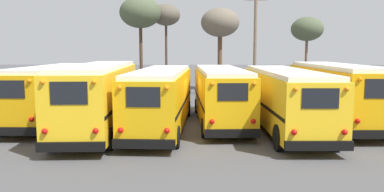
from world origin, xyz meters
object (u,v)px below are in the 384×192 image
bare_tree_0 (307,29)px  school_bus_1 (100,95)px  bare_tree_2 (140,13)px  bare_tree_3 (220,23)px  utility_pole (255,41)px  school_bus_0 (53,92)px  bare_tree_1 (166,16)px  school_bus_2 (161,97)px  school_bus_5 (336,92)px  school_bus_3 (220,94)px  school_bus_4 (284,97)px

bare_tree_0 → school_bus_1: bearing=-127.9°
bare_tree_2 → bare_tree_3: bare_tree_2 is taller
bare_tree_3 → utility_pole: bearing=-67.3°
utility_pole → bare_tree_0: 11.26m
school_bus_0 → bare_tree_1: bare_tree_1 is taller
school_bus_2 → bare_tree_1: size_ratio=1.20×
school_bus_5 → school_bus_1: bearing=-173.1°
school_bus_1 → school_bus_3: bearing=16.0°
utility_pole → bare_tree_0: size_ratio=1.23×
school_bus_2 → bare_tree_3: 18.97m
school_bus_1 → bare_tree_1: size_ratio=1.27×
school_bus_5 → bare_tree_3: bearing=107.7°
bare_tree_2 → bare_tree_3: bearing=-4.5°
school_bus_4 → utility_pole: bearing=88.5°
school_bus_1 → school_bus_5: 12.52m
school_bus_4 → school_bus_5: school_bus_5 is taller
bare_tree_0 → utility_pole: bearing=-127.1°
school_bus_0 → school_bus_1: bearing=-31.3°
utility_pole → bare_tree_3: size_ratio=1.14×
school_bus_1 → school_bus_2: (3.10, 0.27, -0.14)m
bare_tree_2 → bare_tree_0: bearing=7.6°
bare_tree_2 → school_bus_2: bearing=-78.4°
utility_pole → school_bus_2: bearing=-118.8°
school_bus_2 → bare_tree_2: size_ratio=1.13×
utility_pole → bare_tree_0: bearing=52.9°
school_bus_0 → school_bus_3: bearing=-0.7°
school_bus_2 → bare_tree_3: bearing=77.3°
school_bus_3 → bare_tree_1: (-4.52, 18.49, 5.83)m
school_bus_3 → bare_tree_3: (0.91, 16.38, 4.91)m
school_bus_2 → school_bus_3: (3.11, 1.51, -0.01)m
school_bus_2 → school_bus_3: school_bus_2 is taller
school_bus_5 → school_bus_3: bearing=177.6°
bare_tree_1 → bare_tree_3: bearing=-21.3°
school_bus_1 → utility_pole: utility_pole is taller
bare_tree_1 → bare_tree_2: bearing=-148.1°
school_bus_4 → bare_tree_3: 18.93m
school_bus_0 → school_bus_5: bearing=-1.4°
school_bus_1 → school_bus_2: school_bus_1 is taller
bare_tree_0 → school_bus_4: bearing=-108.6°
school_bus_5 → utility_pole: utility_pole is taller
school_bus_2 → school_bus_4: school_bus_2 is taller
school_bus_4 → bare_tree_1: size_ratio=1.21×
school_bus_0 → bare_tree_3: 19.82m
school_bus_1 → bare_tree_3: bearing=68.6°
school_bus_1 → school_bus_3: (6.21, 1.78, -0.16)m
school_bus_2 → bare_tree_0: size_ratio=1.40×
school_bus_0 → bare_tree_3: bare_tree_3 is taller
school_bus_5 → utility_pole: (-2.79, 10.63, 2.98)m
school_bus_0 → bare_tree_3: size_ratio=1.19×
school_bus_0 → bare_tree_0: bare_tree_0 is taller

